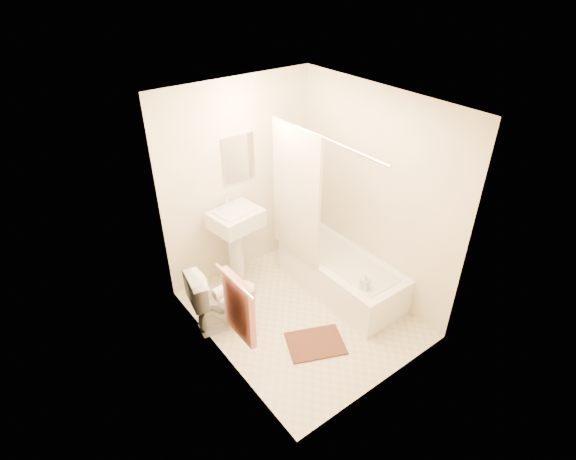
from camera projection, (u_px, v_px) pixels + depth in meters
floor at (301, 314)px, 5.09m from camera, size 2.40×2.40×0.00m
ceiling at (306, 103)px, 3.81m from camera, size 2.40×2.40×0.00m
wall_back at (239, 181)px, 5.26m from camera, size 2.00×0.02×2.40m
wall_left at (214, 259)px, 3.94m from camera, size 0.02×2.40×2.40m
wall_right at (374, 195)px, 4.96m from camera, size 0.02×2.40×2.40m
mirror at (239, 158)px, 5.09m from camera, size 0.40×0.03×0.55m
curtain_rod at (323, 137)px, 4.25m from camera, size 0.03×1.70×0.03m
shower_curtain at (296, 195)px, 4.93m from camera, size 0.04×0.80×1.55m
towel_bar at (234, 281)px, 3.85m from camera, size 0.02×0.60×0.02m
towel at (239, 307)px, 4.03m from camera, size 0.06×0.45×0.66m
toilet_paper at (219, 293)px, 4.33m from camera, size 0.11×0.12×0.12m
toilet at (224, 298)px, 4.79m from camera, size 0.79×0.53×0.72m
sink at (237, 244)px, 5.32m from camera, size 0.61×0.52×1.08m
bathtub at (341, 274)px, 5.35m from camera, size 0.69×1.58×0.45m
bath_mat at (315, 343)px, 4.70m from camera, size 0.71×0.63×0.02m
soap_bottle at (365, 282)px, 4.72m from camera, size 0.11×0.11×0.19m
scrub_brush at (312, 239)px, 5.55m from camera, size 0.06×0.18×0.04m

